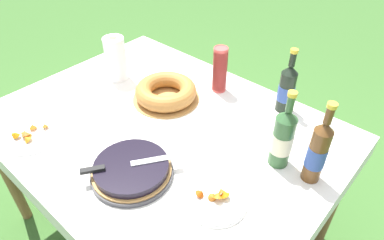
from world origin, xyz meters
TOP-DOWN VIEW (x-y plane):
  - ground_plane at (0.00, 0.00)m, footprint 16.00×16.00m
  - garden_table at (0.00, 0.00)m, footprint 1.53×1.16m
  - tablecloth at (0.00, 0.00)m, footprint 1.54×1.17m
  - berry_tart at (0.13, -0.28)m, footprint 0.32×0.32m
  - serving_knife at (0.11, -0.30)m, footprint 0.23×0.32m
  - bundt_cake at (-0.14, 0.17)m, footprint 0.33×0.33m
  - cup_stack at (0.01, 0.41)m, footprint 0.07×0.07m
  - cider_bottle_green at (0.51, 0.15)m, footprint 0.08×0.08m
  - cider_bottle_amber at (0.65, 0.16)m, footprint 0.07×0.07m
  - juice_bottle_red at (0.35, 0.48)m, footprint 0.08×0.08m
  - snack_plate_near at (0.45, -0.16)m, footprint 0.23×0.23m
  - snack_plate_left at (-0.37, -0.43)m, footprint 0.24×0.24m
  - paper_towel_roll at (-0.47, 0.14)m, footprint 0.11×0.11m

SIDE VIEW (x-z plane):
  - ground_plane at x=0.00m, z-range 0.00..0.00m
  - garden_table at x=0.00m, z-range 0.32..1.10m
  - tablecloth at x=0.00m, z-range 0.71..0.82m
  - snack_plate_near at x=0.45m, z-range 0.76..0.82m
  - snack_plate_left at x=-0.37m, z-range 0.77..0.82m
  - berry_tart at x=0.13m, z-range 0.78..0.84m
  - bundt_cake at x=-0.14m, z-range 0.78..0.87m
  - serving_knife at x=0.11m, z-range 0.84..0.85m
  - paper_towel_roll at x=-0.47m, z-range 0.78..1.02m
  - cup_stack at x=0.01m, z-range 0.78..1.02m
  - juice_bottle_red at x=0.35m, z-range 0.74..1.06m
  - cider_bottle_green at x=0.51m, z-range 0.74..1.08m
  - cider_bottle_amber at x=0.65m, z-range 0.74..1.09m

